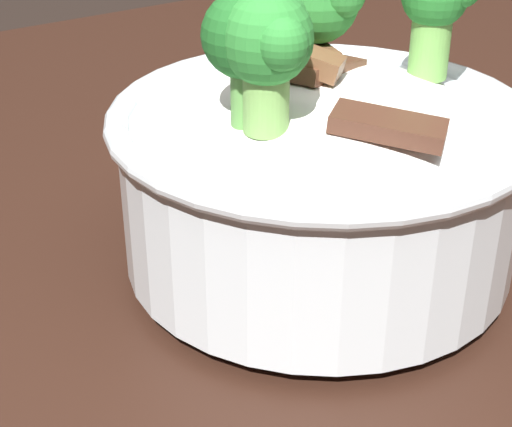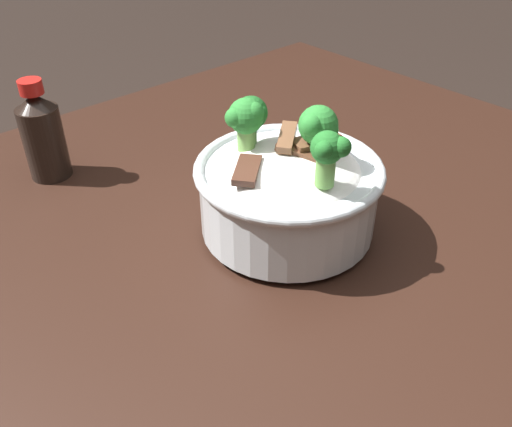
{
  "view_description": "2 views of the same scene",
  "coord_description": "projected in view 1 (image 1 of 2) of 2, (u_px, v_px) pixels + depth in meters",
  "views": [
    {
      "loc": [
        0.12,
        -0.3,
        1.01
      ],
      "look_at": [
        -0.2,
        -0.07,
        0.8
      ],
      "focal_mm": 57.08,
      "sensor_mm": 36.0,
      "label": 1
    },
    {
      "loc": [
        0.21,
        0.3,
        1.16
      ],
      "look_at": [
        -0.14,
        -0.09,
        0.8
      ],
      "focal_mm": 37.95,
      "sensor_mm": 36.0,
      "label": 2
    }
  ],
  "objects": [
    {
      "name": "rice_bowl",
      "position": [
        320.0,
        158.0,
        0.41
      ],
      "size": [
        0.21,
        0.21,
        0.16
      ],
      "color": "silver",
      "rests_on": "dining_table"
    }
  ]
}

